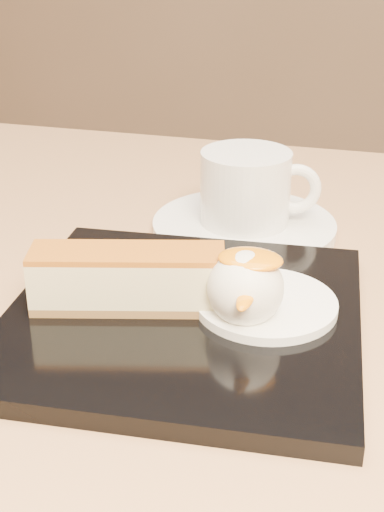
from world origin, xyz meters
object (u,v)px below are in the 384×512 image
(dessert_plate, at_px, (184,317))
(cheesecake, at_px, (128,279))
(ice_cream_scoop, at_px, (245,288))
(coffee_cup, at_px, (248,186))
(saucer, at_px, (244,227))
(table, at_px, (123,492))

(dessert_plate, bearing_deg, cheesecake, -171.87)
(ice_cream_scoop, bearing_deg, coffee_cup, 100.74)
(saucer, bearing_deg, coffee_cup, 10.38)
(dessert_plate, bearing_deg, table, 179.01)
(coffee_cup, bearing_deg, ice_cream_scoop, -89.63)
(cheesecake, xyz_separation_m, coffee_cup, (0.04, 0.16, 0.01))
(cheesecake, height_order, ice_cream_scoop, ice_cream_scoop)
(table, height_order, coffee_cup, coffee_cup)
(table, distance_m, coffee_cup, 0.26)
(cheesecake, relative_size, ice_cream_scoop, 2.69)
(table, height_order, ice_cream_scoop, ice_cream_scoop)
(ice_cream_scoop, relative_size, coffee_cup, 0.48)
(cheesecake, distance_m, coffee_cup, 0.17)
(cheesecake, bearing_deg, table, 142.18)
(table, xyz_separation_m, dessert_plate, (0.05, -0.00, 0.16))
(dessert_plate, relative_size, saucer, 1.47)
(table, relative_size, saucer, 5.33)
(ice_cream_scoop, xyz_separation_m, saucer, (-0.03, 0.16, -0.03))
(table, relative_size, cheesecake, 6.40)
(table, xyz_separation_m, coffee_cup, (0.06, 0.15, 0.20))
(table, xyz_separation_m, ice_cream_scoop, (0.09, -0.01, 0.19))
(table, height_order, dessert_plate, dessert_plate)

